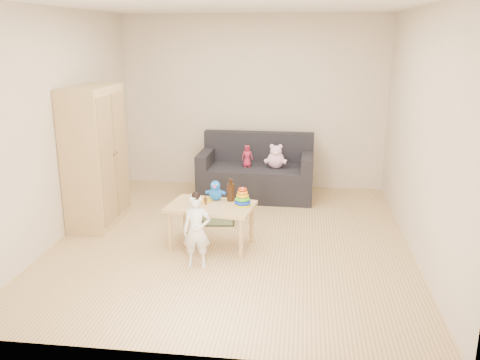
# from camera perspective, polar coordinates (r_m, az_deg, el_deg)

# --- Properties ---
(room) EXTENTS (4.50, 4.50, 4.50)m
(room) POSITION_cam_1_polar(r_m,az_deg,el_deg) (5.59, -0.83, 5.73)
(room) COLOR tan
(room) RESTS_ON ground
(wardrobe) EXTENTS (0.48, 0.95, 1.71)m
(wardrobe) POSITION_cam_1_polar(r_m,az_deg,el_deg) (6.47, -15.95, 2.53)
(wardrobe) COLOR tan
(wardrobe) RESTS_ON ground
(sofa) EXTENTS (1.65, 0.84, 0.46)m
(sofa) POSITION_cam_1_polar(r_m,az_deg,el_deg) (7.42, 1.81, -0.19)
(sofa) COLOR black
(sofa) RESTS_ON ground
(play_table) EXTENTS (1.00, 0.71, 0.49)m
(play_table) POSITION_cam_1_polar(r_m,az_deg,el_deg) (5.70, -3.23, -5.12)
(play_table) COLOR tan
(play_table) RESTS_ON ground
(storage_bin) EXTENTS (0.43, 0.35, 0.12)m
(storage_bin) POSITION_cam_1_polar(r_m,az_deg,el_deg) (6.46, -2.43, -4.29)
(storage_bin) COLOR gray
(storage_bin) RESTS_ON ground
(toddler) EXTENTS (0.30, 0.21, 0.76)m
(toddler) POSITION_cam_1_polar(r_m,az_deg,el_deg) (5.17, -4.88, -5.81)
(toddler) COLOR silver
(toddler) RESTS_ON ground
(pink_bear) EXTENTS (0.29, 0.27, 0.29)m
(pink_bear) POSITION_cam_1_polar(r_m,az_deg,el_deg) (7.27, 4.04, 2.49)
(pink_bear) COLOR #FFBBE6
(pink_bear) RESTS_ON sofa
(doll) EXTENTS (0.18, 0.14, 0.31)m
(doll) POSITION_cam_1_polar(r_m,az_deg,el_deg) (7.30, 0.82, 2.68)
(doll) COLOR #AD2041
(doll) RESTS_ON sofa
(ring_stacker) EXTENTS (0.18, 0.18, 0.21)m
(ring_stacker) POSITION_cam_1_polar(r_m,az_deg,el_deg) (5.56, 0.28, -2.10)
(ring_stacker) COLOR yellow
(ring_stacker) RESTS_ON play_table
(brown_bottle) EXTENTS (0.09, 0.09, 0.26)m
(brown_bottle) POSITION_cam_1_polar(r_m,az_deg,el_deg) (5.72, -1.04, -1.29)
(brown_bottle) COLOR black
(brown_bottle) RESTS_ON play_table
(blue_plush) EXTENTS (0.22, 0.19, 0.23)m
(blue_plush) POSITION_cam_1_polar(r_m,az_deg,el_deg) (5.75, -2.76, -1.13)
(blue_plush) COLOR blue
(blue_plush) RESTS_ON play_table
(wooden_figure) EXTENTS (0.04, 0.04, 0.10)m
(wooden_figure) POSITION_cam_1_polar(r_m,az_deg,el_deg) (5.62, -3.88, -2.29)
(wooden_figure) COLOR #59331B
(wooden_figure) RESTS_ON play_table
(yellow_book) EXTENTS (0.24, 0.24, 0.01)m
(yellow_book) POSITION_cam_1_polar(r_m,az_deg,el_deg) (5.76, -4.11, -2.26)
(yellow_book) COLOR gold
(yellow_book) RESTS_ON play_table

